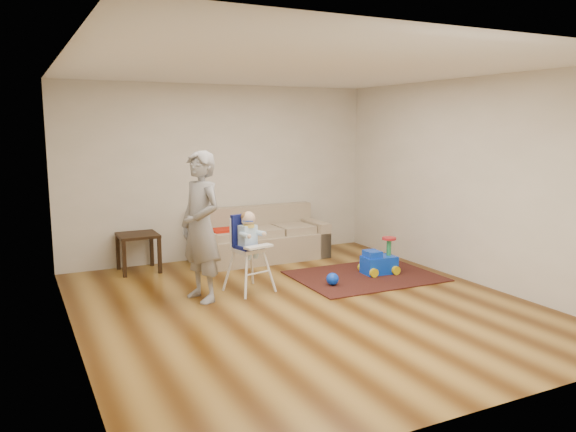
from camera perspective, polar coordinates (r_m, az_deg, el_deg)
name	(u,v)px	position (r m, az deg, el deg)	size (l,w,h in m)	color
ground	(303,305)	(6.64, 1.56, -9.05)	(5.50, 5.50, 0.00)	#452608
room_envelope	(283,143)	(6.78, -0.48, 7.47)	(5.04, 5.52, 2.72)	beige
sofa	(260,234)	(8.74, -2.87, -1.87)	(2.09, 0.87, 0.80)	gray
side_table	(138,253)	(8.34, -14.95, -3.61)	(0.55, 0.55, 0.55)	black
area_rug	(365,276)	(7.91, 7.82, -6.06)	(1.93, 1.44, 0.02)	black
ride_on_toy	(379,255)	(8.01, 9.25, -3.98)	(0.47, 0.33, 0.51)	blue
toy_ball	(332,279)	(7.38, 4.54, -6.40)	(0.16, 0.16, 0.16)	blue
high_chair	(249,253)	(7.07, -4.01, -3.76)	(0.58, 0.58, 1.03)	silver
adult	(201,227)	(6.71, -8.85, -1.08)	(0.65, 0.43, 1.79)	gray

